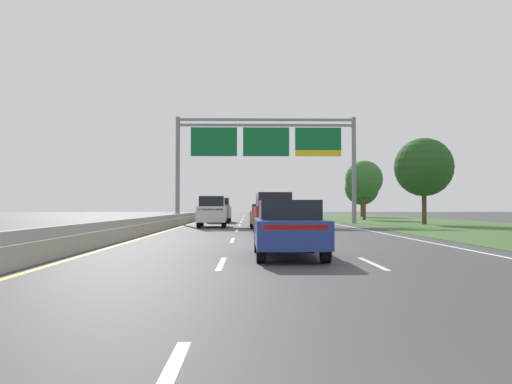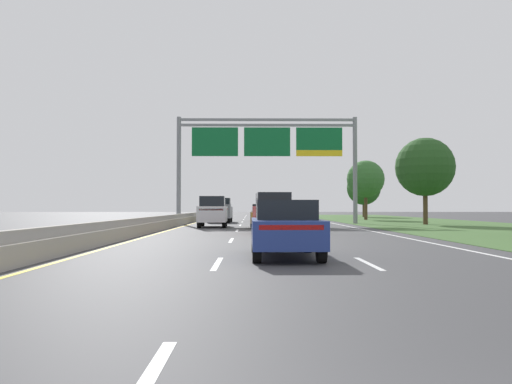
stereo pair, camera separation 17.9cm
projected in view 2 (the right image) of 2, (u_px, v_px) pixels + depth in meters
ground_plane at (266, 227)px, 37.40m from camera, size 220.00×220.00×0.00m
lane_striping at (266, 227)px, 36.94m from camera, size 11.96×106.00×0.01m
grass_verge_right at (461, 226)px, 37.53m from camera, size 14.00×110.00×0.02m
median_barrier_concrete at (172, 222)px, 37.35m from camera, size 0.60×110.00×0.85m
overhead_sign_gantry at (267, 147)px, 43.89m from camera, size 15.06×0.42×8.90m
pickup_truck_grey at (220, 210)px, 47.29m from camera, size 2.03×5.41×2.20m
car_blue_centre_lane_sedan at (285, 228)px, 14.55m from camera, size 1.85×4.41×1.57m
car_gold_centre_lane_sedan at (264, 216)px, 34.92m from camera, size 1.86×4.42×1.57m
car_silver_centre_lane_sedan at (261, 213)px, 51.56m from camera, size 1.91×4.44×1.57m
car_white_left_lane_suv at (213, 211)px, 36.34m from camera, size 2.01×4.74×2.11m
car_red_centre_lane_suv at (273, 213)px, 27.13m from camera, size 2.04×4.75×2.11m
roadside_tree_mid at (425, 167)px, 41.44m from camera, size 4.60×4.60×6.83m
roadside_tree_far at (366, 179)px, 56.48m from camera, size 4.00×4.00×6.38m
roadside_tree_distant at (364, 188)px, 71.89m from camera, size 4.58×4.58×6.25m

